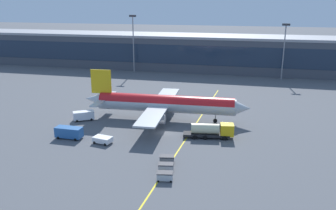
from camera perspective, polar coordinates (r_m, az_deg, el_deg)
name	(u,v)px	position (r m, az deg, el deg)	size (l,w,h in m)	color
ground_plane	(165,133)	(79.42, -0.42, -4.54)	(700.00, 700.00, 0.00)	#515459
apron_lead_in_line	(191,132)	(80.22, 3.71, -4.35)	(0.30, 80.00, 0.01)	yellow
terminal_building	(174,52)	(153.53, 1.03, 8.67)	(199.05, 19.66, 14.68)	#424751
main_airliner	(165,103)	(86.69, -0.54, 0.25)	(41.67, 32.87, 12.13)	#B2B7BC
fuel_tanker	(212,130)	(76.57, 7.13, -4.10)	(11.05, 4.09, 3.25)	#232326
lavatory_truck	(69,132)	(78.84, -15.70, -4.25)	(5.84, 2.40, 2.50)	#285B9E
pushback_tug	(102,139)	(74.89, -10.62, -5.49)	(4.17, 2.98, 1.40)	white
crew_van	(83,115)	(89.62, -13.61, -1.63)	(5.35, 4.43, 2.30)	white
baggage_cart_0	(165,176)	(59.29, -0.52, -11.45)	(2.89, 2.04, 1.48)	#B2B7BC
baggage_cart_1	(166,167)	(62.13, -0.34, -10.06)	(2.89, 2.04, 1.48)	gray
baggage_cart_2	(167,159)	(65.00, -0.18, -8.80)	(2.89, 2.04, 1.48)	#595B60
apron_light_mast_0	(284,47)	(138.04, 18.33, 8.98)	(2.80, 0.50, 20.60)	gray
apron_light_mast_1	(133,39)	(145.21, -5.66, 10.58)	(2.80, 0.50, 23.10)	gray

